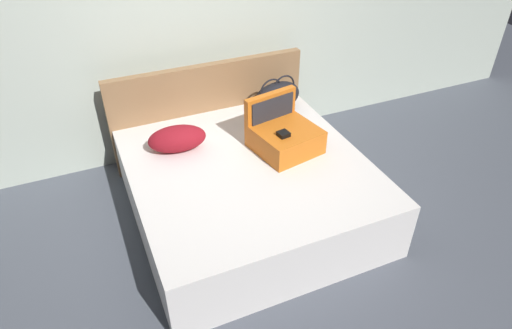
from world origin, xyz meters
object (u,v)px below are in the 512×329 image
Objects in this scene: bed at (249,190)px; hard_case_large at (284,135)px; duffel_bag at (277,96)px; pillow_near_headboard at (177,139)px.

hard_case_large is at bearing 16.46° from bed.
bed is 3.34× the size of hard_case_large.
hard_case_large is at bearing -110.64° from duffel_bag.
hard_case_large is at bearing -21.91° from pillow_near_headboard.
hard_case_large is 0.88m from pillow_near_headboard.
duffel_bag is (0.23, 0.62, 0.01)m from hard_case_large.
pillow_near_headboard is (-0.81, 0.33, -0.02)m from hard_case_large.
bed is 0.72m from pillow_near_headboard.
duffel_bag is at bearing 50.68° from bed.
pillow_near_headboard reaches higher than bed.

